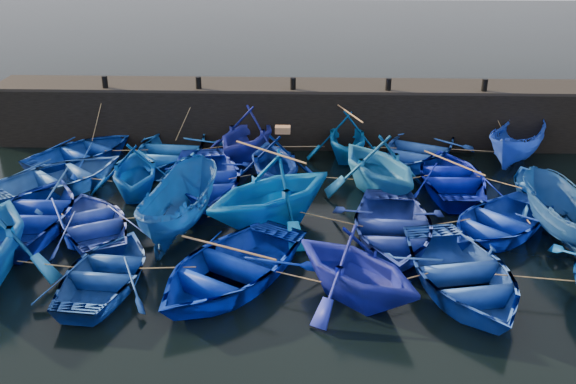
{
  "coord_description": "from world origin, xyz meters",
  "views": [
    {
      "loc": [
        0.66,
        -16.9,
        9.59
      ],
      "look_at": [
        0.0,
        3.2,
        0.7
      ],
      "focal_mm": 40.0,
      "sensor_mm": 36.0,
      "label": 1
    }
  ],
  "objects_px": {
    "boat_0": "(83,152)",
    "wooden_crate": "(283,130)",
    "boat_13": "(34,214)",
    "boat_8": "(204,178)"
  },
  "relations": [
    {
      "from": "boat_0",
      "to": "boat_8",
      "type": "xyz_separation_m",
      "value": [
        5.43,
        -2.81,
        0.07
      ]
    },
    {
      "from": "boat_0",
      "to": "wooden_crate",
      "type": "bearing_deg",
      "value": -158.77
    },
    {
      "from": "boat_0",
      "to": "boat_13",
      "type": "bearing_deg",
      "value": 130.74
    },
    {
      "from": "boat_0",
      "to": "wooden_crate",
      "type": "xyz_separation_m",
      "value": [
        8.29,
        -2.38,
        1.82
      ]
    },
    {
      "from": "boat_0",
      "to": "boat_13",
      "type": "distance_m",
      "value": 5.93
    },
    {
      "from": "boat_8",
      "to": "wooden_crate",
      "type": "xyz_separation_m",
      "value": [
        2.86,
        0.43,
        1.75
      ]
    },
    {
      "from": "boat_0",
      "to": "boat_8",
      "type": "height_order",
      "value": "boat_8"
    },
    {
      "from": "boat_13",
      "to": "boat_0",
      "type": "bearing_deg",
      "value": -86.45
    },
    {
      "from": "boat_0",
      "to": "boat_8",
      "type": "relative_size",
      "value": 0.87
    },
    {
      "from": "boat_0",
      "to": "boat_13",
      "type": "relative_size",
      "value": 0.92
    }
  ]
}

